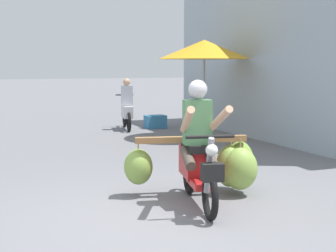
{
  "coord_description": "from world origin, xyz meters",
  "views": [
    {
      "loc": [
        -1.96,
        -5.19,
        1.76
      ],
      "look_at": [
        0.75,
        1.36,
        0.9
      ],
      "focal_mm": 53.9,
      "sensor_mm": 36.0,
      "label": 1
    }
  ],
  "objects": [
    {
      "name": "motorbike_main_loaded",
      "position": [
        1.09,
        0.65,
        0.5
      ],
      "size": [
        1.85,
        1.81,
        1.58
      ],
      "color": "black",
      "rests_on": "ground"
    },
    {
      "name": "shopfront_building",
      "position": [
        6.58,
        5.29,
        2.22
      ],
      "size": [
        4.17,
        8.24,
        4.44
      ],
      "color": "#9EADB7",
      "rests_on": "ground"
    },
    {
      "name": "ground_plane",
      "position": [
        0.0,
        0.0,
        0.0
      ],
      "size": [
        120.0,
        120.0,
        0.0
      ],
      "primitive_type": "plane",
      "color": "slate"
    },
    {
      "name": "produce_crate",
      "position": [
        3.07,
        7.91,
        0.18
      ],
      "size": [
        0.56,
        0.4,
        0.36
      ],
      "primitive_type": "cube",
      "color": "teal",
      "rests_on": "ground"
    },
    {
      "name": "motorbike_distant_ahead_left",
      "position": [
        2.23,
        7.9,
        0.57
      ],
      "size": [
        0.58,
        1.6,
        1.4
      ],
      "color": "black",
      "rests_on": "ground"
    },
    {
      "name": "market_umbrella_near_shop",
      "position": [
        3.42,
        5.6,
        2.12
      ],
      "size": [
        2.18,
        2.18,
        2.35
      ],
      "color": "#99999E",
      "rests_on": "ground"
    }
  ]
}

